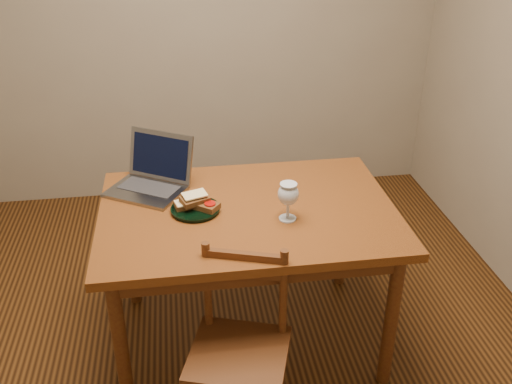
{
  "coord_description": "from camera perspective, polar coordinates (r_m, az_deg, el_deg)",
  "views": [
    {
      "loc": [
        -0.17,
        -2.17,
        2.0
      ],
      "look_at": [
        0.15,
        0.02,
        0.8
      ],
      "focal_mm": 40.0,
      "sensor_mm": 36.0,
      "label": 1
    }
  ],
  "objects": [
    {
      "name": "floor",
      "position": [
        2.96,
        -2.84,
        -14.33
      ],
      "size": [
        3.2,
        3.2,
        0.02
      ],
      "primitive_type": "cube",
      "color": "black",
      "rests_on": "ground"
    },
    {
      "name": "chair",
      "position": [
        2.29,
        -1.65,
        -14.69
      ],
      "size": [
        0.47,
        0.46,
        0.4
      ],
      "rotation": [
        0.0,
        0.0,
        -0.31
      ],
      "color": "#441C0E",
      "rests_on": "floor"
    },
    {
      "name": "sandwich_cheese",
      "position": [
        2.5,
        -6.94,
        -1.18
      ],
      "size": [
        0.11,
        0.08,
        0.03
      ],
      "primitive_type": null,
      "rotation": [
        0.0,
        0.0,
        0.22
      ],
      "color": "#381E0C",
      "rests_on": "plate"
    },
    {
      "name": "laptop",
      "position": [
        2.71,
        -10.29,
        1.75
      ],
      "size": [
        0.44,
        0.43,
        0.24
      ],
      "rotation": [
        0.0,
        0.0,
        -0.55
      ],
      "color": "slate",
      "rests_on": "table"
    },
    {
      "name": "back_wall",
      "position": [
        3.85,
        -5.88,
        17.81
      ],
      "size": [
        3.2,
        0.02,
        2.6
      ],
      "primitive_type": "cube",
      "color": "gray",
      "rests_on": "floor"
    },
    {
      "name": "plate",
      "position": [
        2.5,
        -6.07,
        -1.74
      ],
      "size": [
        0.22,
        0.22,
        0.02
      ],
      "primitive_type": "cylinder",
      "color": "black",
      "rests_on": "table"
    },
    {
      "name": "sandwich_top",
      "position": [
        2.48,
        -6.14,
        -0.63
      ],
      "size": [
        0.14,
        0.11,
        0.04
      ],
      "primitive_type": null,
      "rotation": [
        0.0,
        0.0,
        0.41
      ],
      "color": "#381E0C",
      "rests_on": "plate"
    },
    {
      "name": "table",
      "position": [
        2.56,
        -0.81,
        -3.34
      ],
      "size": [
        1.3,
        0.9,
        0.74
      ],
      "color": "#50250D",
      "rests_on": "floor"
    },
    {
      "name": "milk_glass",
      "position": [
        2.4,
        3.22,
        -0.95
      ],
      "size": [
        0.09,
        0.09,
        0.17
      ],
      "primitive_type": null,
      "color": "white",
      "rests_on": "table"
    },
    {
      "name": "sandwich_tomato",
      "position": [
        2.48,
        -5.14,
        -1.24
      ],
      "size": [
        0.14,
        0.13,
        0.04
      ],
      "primitive_type": null,
      "rotation": [
        0.0,
        0.0,
        -0.66
      ],
      "color": "#381E0C",
      "rests_on": "plate"
    }
  ]
}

